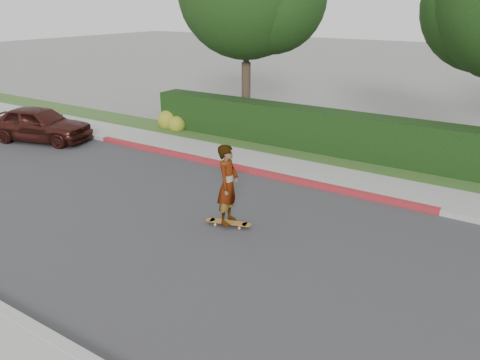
{
  "coord_description": "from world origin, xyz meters",
  "views": [
    {
      "loc": [
        2.6,
        -7.38,
        4.91
      ],
      "look_at": [
        -3.02,
        1.21,
        1.0
      ],
      "focal_mm": 35.0,
      "sensor_mm": 36.0,
      "label": 1
    }
  ],
  "objects": [
    {
      "name": "skateboarder",
      "position": [
        -3.02,
        0.71,
        1.05
      ],
      "size": [
        0.59,
        0.77,
        1.87
      ],
      "primitive_type": "imported",
      "rotation": [
        0.0,
        0.0,
        1.8
      ],
      "color": "white",
      "rests_on": "skateboard"
    },
    {
      "name": "sidewalk_far",
      "position": [
        0.0,
        5.0,
        0.06
      ],
      "size": [
        60.0,
        1.6,
        0.12
      ],
      "primitive_type": "cube",
      "color": "gray",
      "rests_on": "ground"
    },
    {
      "name": "ground",
      "position": [
        0.0,
        0.0,
        0.0
      ],
      "size": [
        120.0,
        120.0,
        0.0
      ],
      "primitive_type": "plane",
      "color": "slate",
      "rests_on": "ground"
    },
    {
      "name": "flowering_shrub",
      "position": [
        -10.01,
        6.74,
        0.33
      ],
      "size": [
        1.4,
        1.0,
        0.9
      ],
      "color": "#2D4C19",
      "rests_on": "ground"
    },
    {
      "name": "curb_red_section",
      "position": [
        -5.0,
        4.1,
        0.08
      ],
      "size": [
        12.0,
        0.21,
        0.15
      ],
      "primitive_type": "cube",
      "color": "maroon",
      "rests_on": "ground"
    },
    {
      "name": "hedge",
      "position": [
        -3.0,
        7.2,
        0.75
      ],
      "size": [
        15.0,
        1.0,
        1.5
      ],
      "primitive_type": "cube",
      "color": "black",
      "rests_on": "ground"
    },
    {
      "name": "road",
      "position": [
        0.0,
        0.0,
        0.01
      ],
      "size": [
        60.0,
        8.0,
        0.01
      ],
      "primitive_type": "cube",
      "color": "#2D2D30",
      "rests_on": "ground"
    },
    {
      "name": "skateboard",
      "position": [
        -3.02,
        0.71,
        0.1
      ],
      "size": [
        1.12,
        0.52,
        0.1
      ],
      "rotation": [
        0.0,
        0.0,
        0.29
      ],
      "color": "gold",
      "rests_on": "ground"
    },
    {
      "name": "curb_far",
      "position": [
        0.0,
        4.1,
        0.07
      ],
      "size": [
        60.0,
        0.2,
        0.15
      ],
      "primitive_type": "cube",
      "color": "#9E9E99",
      "rests_on": "ground"
    },
    {
      "name": "car_maroon",
      "position": [
        -13.01,
        2.79,
        0.66
      ],
      "size": [
        4.17,
        2.64,
        1.32
      ],
      "primitive_type": "imported",
      "rotation": [
        0.0,
        0.0,
        1.87
      ],
      "color": "#3C1813",
      "rests_on": "ground"
    },
    {
      "name": "planting_strip",
      "position": [
        0.0,
        6.6,
        0.05
      ],
      "size": [
        60.0,
        1.6,
        0.1
      ],
      "primitive_type": "cube",
      "color": "#2D4C1E",
      "rests_on": "ground"
    }
  ]
}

